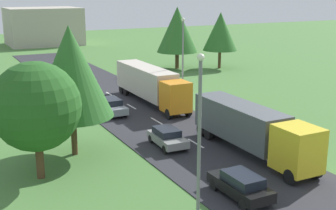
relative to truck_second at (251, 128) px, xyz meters
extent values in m
cube|color=#2B2B30|center=(-2.42, -8.28, -2.06)|extent=(10.00, 140.00, 0.06)
cube|color=white|center=(-2.42, -3.41, -2.02)|extent=(0.16, 2.40, 0.01)
cube|color=white|center=(-2.42, 3.90, -2.02)|extent=(0.16, 2.40, 0.01)
cube|color=white|center=(-2.42, 10.95, -2.02)|extent=(0.16, 2.40, 0.01)
cube|color=white|center=(-2.42, 16.99, -2.02)|extent=(0.16, 2.40, 0.01)
cube|color=white|center=(-2.42, 23.50, -2.02)|extent=(0.16, 2.40, 0.01)
cube|color=white|center=(-2.42, 29.52, -2.02)|extent=(0.16, 2.40, 0.01)
cube|color=white|center=(-2.42, 35.78, -2.02)|extent=(0.16, 2.40, 0.01)
cube|color=white|center=(-2.42, 43.68, -2.02)|extent=(0.16, 2.40, 0.01)
cube|color=white|center=(-2.42, 49.85, -2.02)|extent=(0.16, 2.40, 0.01)
cube|color=yellow|center=(-0.06, -4.82, -0.06)|extent=(2.47, 2.82, 2.93)
cube|color=black|center=(-0.07, -6.16, 0.47)|extent=(2.10, 0.12, 1.29)
cube|color=#4C5156|center=(0.02, 1.50, 0.11)|extent=(2.61, 9.18, 2.69)
cube|color=black|center=(0.02, 1.50, -1.43)|extent=(1.00, 8.71, 0.24)
cylinder|color=black|center=(0.99, -5.53, -1.53)|extent=(0.36, 1.00, 1.00)
cylinder|color=black|center=(-1.11, -5.51, -1.53)|extent=(0.36, 1.00, 1.00)
cylinder|color=black|center=(1.10, 4.23, -1.53)|extent=(0.36, 1.00, 1.00)
cylinder|color=black|center=(-1.00, 4.26, -1.53)|extent=(0.36, 1.00, 1.00)
cylinder|color=black|center=(1.11, 5.33, -1.53)|extent=(0.36, 1.00, 1.00)
cylinder|color=black|center=(-0.99, 5.36, -1.53)|extent=(0.36, 1.00, 1.00)
cube|color=orange|center=(-0.04, 11.61, -0.09)|extent=(2.47, 2.39, 2.89)
cube|color=black|center=(-0.06, 10.49, 0.43)|extent=(2.10, 0.12, 1.27)
cube|color=beige|center=(0.04, 18.66, 0.26)|extent=(2.62, 11.08, 2.99)
cube|color=black|center=(0.04, 18.66, -1.43)|extent=(1.02, 10.51, 0.24)
cylinder|color=black|center=(1.00, 11.00, -1.53)|extent=(0.36, 1.00, 1.00)
cylinder|color=black|center=(-1.10, 11.03, -1.53)|extent=(0.36, 1.00, 1.00)
cylinder|color=black|center=(1.12, 21.96, -1.53)|extent=(0.36, 1.00, 1.00)
cylinder|color=black|center=(-0.98, 21.99, -1.53)|extent=(0.36, 1.00, 1.00)
cylinder|color=black|center=(1.14, 23.29, -1.53)|extent=(0.36, 1.00, 1.00)
cylinder|color=black|center=(-0.96, 23.31, -1.53)|extent=(0.36, 1.00, 1.00)
cube|color=black|center=(-5.00, -5.45, -1.39)|extent=(1.86, 4.40, 0.64)
cube|color=black|center=(-5.00, -5.67, -0.80)|extent=(1.56, 2.46, 0.56)
cylinder|color=black|center=(-5.83, -3.95, -1.71)|extent=(0.22, 0.64, 0.64)
cylinder|color=black|center=(-4.17, -3.95, -1.71)|extent=(0.22, 0.64, 0.64)
cylinder|color=black|center=(-5.83, -6.94, -1.71)|extent=(0.22, 0.64, 0.64)
cylinder|color=black|center=(-4.18, -6.94, -1.71)|extent=(0.22, 0.64, 0.64)
cube|color=gray|center=(-4.73, 4.30, -1.42)|extent=(2.06, 4.08, 0.58)
cube|color=black|center=(-4.72, 4.50, -0.87)|extent=(1.68, 2.31, 0.53)
cylinder|color=black|center=(-3.95, 2.91, -1.71)|extent=(0.25, 0.65, 0.64)
cylinder|color=black|center=(-5.63, 2.99, -1.71)|extent=(0.25, 0.65, 0.64)
cylinder|color=black|center=(-3.83, 5.62, -1.71)|extent=(0.25, 0.65, 0.64)
cylinder|color=black|center=(-5.51, 5.70, -1.71)|extent=(0.25, 0.65, 0.64)
cube|color=#8C939E|center=(-5.20, 15.17, -1.38)|extent=(1.80, 4.47, 0.67)
cube|color=black|center=(-5.19, 15.39, -0.77)|extent=(1.49, 2.51, 0.56)
cylinder|color=black|center=(-4.45, 13.65, -1.71)|extent=(0.23, 0.64, 0.64)
cylinder|color=black|center=(-5.99, 13.67, -1.71)|extent=(0.23, 0.64, 0.64)
cylinder|color=black|center=(-4.41, 16.67, -1.71)|extent=(0.23, 0.64, 0.64)
cylinder|color=black|center=(-5.94, 16.69, -1.71)|extent=(0.23, 0.64, 0.64)
cylinder|color=slate|center=(-8.97, -7.20, 2.29)|extent=(0.18, 0.18, 8.75)
sphere|color=silver|center=(-8.97, -7.20, 6.78)|extent=(0.36, 0.36, 0.36)
cylinder|color=slate|center=(3.50, 16.55, 2.31)|extent=(0.18, 0.18, 8.80)
sphere|color=silver|center=(3.50, 16.55, 6.83)|extent=(0.36, 0.36, 0.36)
cylinder|color=#513823|center=(-11.60, 6.16, -0.61)|extent=(0.45, 0.45, 2.96)
cone|color=#2D6628|center=(-11.60, 6.16, 4.18)|extent=(6.02, 6.02, 6.62)
cylinder|color=#513823|center=(-14.81, 2.93, -0.75)|extent=(0.52, 0.52, 2.68)
sphere|color=#23561E|center=(-14.81, 2.93, 2.74)|extent=(5.74, 5.74, 5.74)
cylinder|color=#513823|center=(13.31, 35.73, -0.80)|extent=(0.58, 0.58, 2.57)
cone|color=#2D6628|center=(13.31, 35.73, 3.94)|extent=(6.29, 6.29, 6.92)
cylinder|color=#513823|center=(19.33, 32.85, -0.69)|extent=(0.47, 0.47, 2.80)
cone|color=#2D6628|center=(19.33, 32.85, 3.63)|extent=(5.32, 5.32, 5.85)
cube|color=#B2A899|center=(2.04, 77.44, 1.96)|extent=(15.45, 12.90, 8.10)
camera|label=1|loc=(-20.01, -25.00, 9.86)|focal=47.77mm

